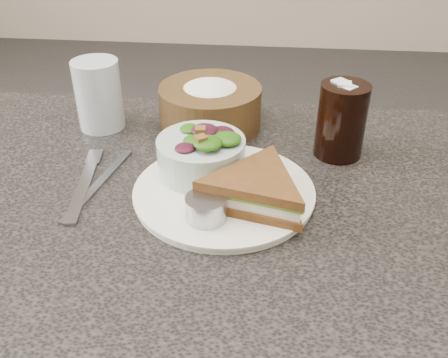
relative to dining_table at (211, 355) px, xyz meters
The scene contains 11 objects.
dining_table is the anchor object (origin of this frame).
dinner_plate 0.38m from the dining_table, 12.33° to the left, with size 0.27×0.27×0.01m, color white.
sandwich 0.42m from the dining_table, 19.65° to the right, with size 0.18×0.18×0.05m, color brown, non-canonical shape.
salad_bowl 0.43m from the dining_table, 107.68° to the left, with size 0.14×0.14×0.08m, color #A9BEB6, non-canonical shape.
dressing_ramekin 0.41m from the dining_table, 84.02° to the right, with size 0.06×0.06×0.03m, color #9C9EA5.
orange_wedge 0.41m from the dining_table, 69.85° to the left, with size 0.06×0.06×0.03m, color orange.
fork 0.43m from the dining_table, behind, with size 0.02×0.19×0.01m, color #979899.
knife 0.42m from the dining_table, behind, with size 0.01×0.21×0.00m, color gray.
bread_basket 0.49m from the dining_table, 96.02° to the left, with size 0.19×0.19×0.11m, color brown, non-canonical shape.
cola_glass 0.51m from the dining_table, 36.19° to the left, with size 0.08×0.08×0.14m, color black, non-canonical shape.
water_glass 0.54m from the dining_table, 137.18° to the left, with size 0.09×0.09×0.13m, color #B1BEC9.
Camera 1 is at (0.09, -0.62, 1.19)m, focal length 40.00 mm.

